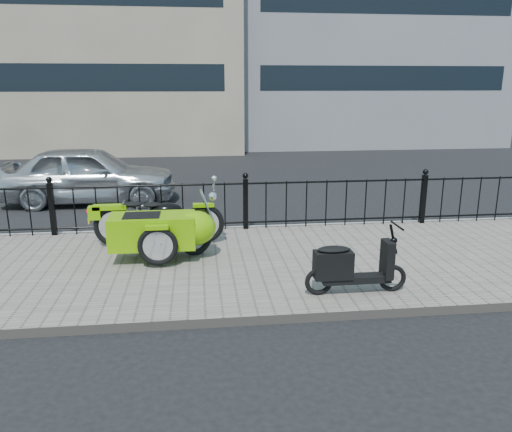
{
  "coord_description": "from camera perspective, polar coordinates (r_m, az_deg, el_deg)",
  "views": [
    {
      "loc": [
        -0.87,
        -7.77,
        2.79
      ],
      "look_at": [
        0.03,
        -0.1,
        0.73
      ],
      "focal_mm": 35.0,
      "sensor_mm": 36.0,
      "label": 1
    }
  ],
  "objects": [
    {
      "name": "building_tan",
      "position": [
        24.52,
        -20.22,
        21.59
      ],
      "size": [
        14.0,
        8.01,
        12.0
      ],
      "color": "gray",
      "rests_on": "ground"
    },
    {
      "name": "ground",
      "position": [
        8.3,
        -0.31,
        -4.73
      ],
      "size": [
        120.0,
        120.0,
        0.0
      ],
      "primitive_type": "plane",
      "color": "black",
      "rests_on": "ground"
    },
    {
      "name": "sedan_car",
      "position": [
        12.56,
        -18.55,
        4.52
      ],
      "size": [
        4.06,
        1.66,
        1.38
      ],
      "primitive_type": "imported",
      "rotation": [
        0.0,
        0.0,
        1.56
      ],
      "color": "#B6BABE",
      "rests_on": "ground"
    },
    {
      "name": "motorcycle_sidecar",
      "position": [
        7.98,
        -10.38,
        -1.31
      ],
      "size": [
        2.28,
        1.48,
        0.98
      ],
      "color": "black",
      "rests_on": "sidewalk"
    },
    {
      "name": "sidewalk",
      "position": [
        7.81,
        0.1,
        -5.55
      ],
      "size": [
        30.0,
        3.8,
        0.12
      ],
      "primitive_type": "cube",
      "color": "#6C635B",
      "rests_on": "ground"
    },
    {
      "name": "curb",
      "position": [
        9.65,
        -1.27,
        -1.54
      ],
      "size": [
        30.0,
        0.1,
        0.12
      ],
      "primitive_type": "cube",
      "color": "gray",
      "rests_on": "ground"
    },
    {
      "name": "spare_tire",
      "position": [
        8.01,
        -6.82,
        -2.15
      ],
      "size": [
        0.59,
        0.49,
        0.67
      ],
      "primitive_type": "torus",
      "rotation": [
        1.57,
        0.0,
        0.65
      ],
      "color": "black",
      "rests_on": "sidewalk"
    },
    {
      "name": "scooter",
      "position": [
        6.62,
        10.64,
        -5.8
      ],
      "size": [
        1.37,
        0.4,
        0.93
      ],
      "color": "black",
      "rests_on": "sidewalk"
    },
    {
      "name": "iron_fence",
      "position": [
        9.37,
        -1.21,
        1.31
      ],
      "size": [
        14.11,
        0.11,
        1.08
      ],
      "color": "black",
      "rests_on": "sidewalk"
    }
  ]
}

